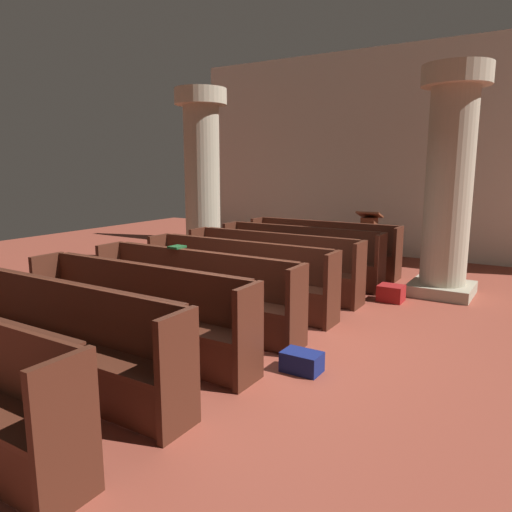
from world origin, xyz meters
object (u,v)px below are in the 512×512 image
at_px(pew_row_1, 300,253).
at_px(hymn_book, 177,247).
at_px(pew_row_6, 58,335).
at_px(pillar_far_side, 202,176).
at_px(pew_row_2, 272,263).
at_px(pew_row_5, 137,308).
at_px(pillar_aisle_side, 449,179).
at_px(lectern, 368,241).
at_px(kneeler_box_red, 391,293).
at_px(pew_row_3, 238,274).
at_px(pew_row_4, 194,289).
at_px(pew_row_0, 323,245).
at_px(kneeler_box_navy, 302,362).

distance_m(pew_row_1, hymn_book, 2.79).
bearing_deg(pew_row_6, pillar_far_side, 114.12).
distance_m(pew_row_1, pew_row_6, 4.83).
distance_m(pew_row_2, pew_row_5, 2.90).
xyz_separation_m(pillar_aisle_side, lectern, (-1.81, 1.80, -1.33)).
bearing_deg(kneeler_box_red, pew_row_6, -111.42).
bearing_deg(lectern, pew_row_5, -94.63).
relative_size(pew_row_3, pillar_aisle_side, 0.85).
height_order(pew_row_1, pew_row_4, same).
bearing_deg(pew_row_6, pew_row_4, 90.00).
relative_size(pew_row_0, pillar_aisle_side, 0.85).
distance_m(pew_row_0, kneeler_box_red, 2.25).
height_order(pillar_far_side, kneeler_box_red, pillar_far_side).
bearing_deg(pew_row_0, kneeler_box_navy, -68.39).
relative_size(pew_row_2, pew_row_6, 1.00).
bearing_deg(pillar_far_side, pew_row_1, -4.75).
distance_m(pew_row_6, kneeler_box_navy, 2.29).
distance_m(pillar_aisle_side, kneeler_box_navy, 4.15).
height_order(pew_row_1, pew_row_3, same).
xyz_separation_m(pew_row_5, kneeler_box_navy, (1.72, 0.49, -0.40)).
bearing_deg(pew_row_6, pew_row_5, 90.00).
xyz_separation_m(pew_row_4, pillar_aisle_side, (2.30, 3.28, 1.29)).
distance_m(pew_row_6, pillar_far_side, 5.65).
bearing_deg(pew_row_0, pew_row_4, -90.00).
relative_size(pillar_far_side, lectern, 3.17).
xyz_separation_m(pew_row_2, kneeler_box_navy, (1.72, -2.41, -0.40)).
bearing_deg(pew_row_3, pillar_far_side, 136.67).
distance_m(pew_row_0, pew_row_6, 5.80).
relative_size(pew_row_4, kneeler_box_red, 8.07).
height_order(pew_row_2, pew_row_3, same).
bearing_deg(hymn_book, lectern, 79.60).
distance_m(lectern, kneeler_box_navy, 5.69).
bearing_deg(pew_row_6, pew_row_2, 90.00).
height_order(pew_row_5, pillar_aisle_side, pillar_aisle_side).
height_order(pew_row_4, kneeler_box_red, pew_row_4).
height_order(pew_row_3, kneeler_box_red, pew_row_3).
bearing_deg(pew_row_3, hymn_book, -117.48).
xyz_separation_m(pew_row_0, kneeler_box_navy, (1.72, -4.34, -0.40)).
xyz_separation_m(pillar_aisle_side, pillar_far_side, (-4.54, -0.19, 0.00)).
bearing_deg(pew_row_5, pillar_aisle_side, 61.59).
relative_size(pew_row_6, pillar_far_side, 0.85).
distance_m(pew_row_4, hymn_book, 0.64).
bearing_deg(pillar_far_side, hymn_book, -57.68).
xyz_separation_m(pew_row_3, pew_row_4, (0.00, -0.97, 0.00)).
distance_m(pillar_far_side, hymn_book, 3.53).
distance_m(pillar_aisle_side, pillar_far_side, 4.55).
height_order(pew_row_0, kneeler_box_navy, pew_row_0).
xyz_separation_m(pew_row_3, lectern, (0.49, 4.11, -0.04)).
height_order(pillar_far_side, lectern, pillar_far_side).
height_order(pew_row_4, pew_row_6, same).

